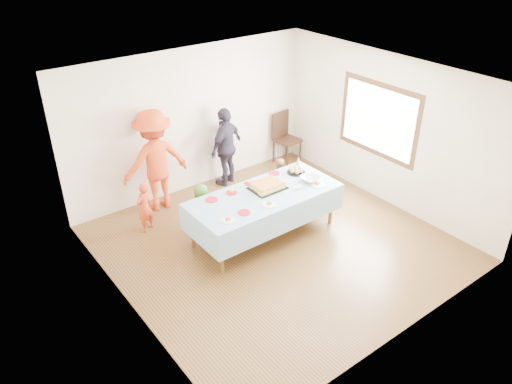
# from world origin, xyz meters

# --- Properties ---
(ground) EXTENTS (5.00, 5.00, 0.00)m
(ground) POSITION_xyz_m (0.00, 0.00, 0.00)
(ground) COLOR #4B2D15
(ground) RESTS_ON ground
(room_walls) EXTENTS (5.04, 5.04, 2.72)m
(room_walls) POSITION_xyz_m (0.05, 0.00, 1.77)
(room_walls) COLOR beige
(room_walls) RESTS_ON ground
(party_table) EXTENTS (2.50, 1.10, 0.78)m
(party_table) POSITION_xyz_m (0.01, 0.32, 0.72)
(party_table) COLOR #54391D
(party_table) RESTS_ON ground
(birthday_cake) EXTENTS (0.56, 0.43, 0.10)m
(birthday_cake) POSITION_xyz_m (0.17, 0.43, 0.83)
(birthday_cake) COLOR black
(birthday_cake) RESTS_ON party_table
(rolls_tray) EXTENTS (0.32, 0.32, 0.10)m
(rolls_tray) POSITION_xyz_m (0.90, 0.57, 0.82)
(rolls_tray) COLOR black
(rolls_tray) RESTS_ON party_table
(punch_bowl) EXTENTS (0.32, 0.32, 0.08)m
(punch_bowl) POSITION_xyz_m (0.90, 0.20, 0.82)
(punch_bowl) COLOR silver
(punch_bowl) RESTS_ON party_table
(party_hat) EXTENTS (0.10, 0.10, 0.16)m
(party_hat) POSITION_xyz_m (1.14, 0.78, 0.86)
(party_hat) COLOR silver
(party_hat) RESTS_ON party_table
(fork_pile) EXTENTS (0.24, 0.18, 0.07)m
(fork_pile) POSITION_xyz_m (0.56, 0.11, 0.81)
(fork_pile) COLOR white
(fork_pile) RESTS_ON party_table
(plate_red_far_a) EXTENTS (0.20, 0.20, 0.01)m
(plate_red_far_a) POSITION_xyz_m (-0.76, 0.68, 0.79)
(plate_red_far_a) COLOR red
(plate_red_far_a) RESTS_ON party_table
(plate_red_far_b) EXTENTS (0.18, 0.18, 0.01)m
(plate_red_far_b) POSITION_xyz_m (-0.39, 0.67, 0.79)
(plate_red_far_b) COLOR red
(plate_red_far_b) RESTS_ON party_table
(plate_red_far_c) EXTENTS (0.17, 0.17, 0.01)m
(plate_red_far_c) POSITION_xyz_m (0.02, 0.75, 0.79)
(plate_red_far_c) COLOR red
(plate_red_far_c) RESTS_ON party_table
(plate_red_far_d) EXTENTS (0.18, 0.18, 0.01)m
(plate_red_far_d) POSITION_xyz_m (0.59, 0.78, 0.79)
(plate_red_far_d) COLOR red
(plate_red_far_d) RESTS_ON party_table
(plate_red_near) EXTENTS (0.19, 0.19, 0.01)m
(plate_red_near) POSITION_xyz_m (-0.58, 0.06, 0.79)
(plate_red_near) COLOR red
(plate_red_near) RESTS_ON party_table
(plate_white_left) EXTENTS (0.22, 0.22, 0.01)m
(plate_white_left) POSITION_xyz_m (-0.89, 0.03, 0.79)
(plate_white_left) COLOR white
(plate_white_left) RESTS_ON party_table
(plate_white_mid) EXTENTS (0.21, 0.21, 0.01)m
(plate_white_mid) POSITION_xyz_m (-0.14, 0.01, 0.79)
(plate_white_mid) COLOR white
(plate_white_mid) RESTS_ON party_table
(plate_white_right) EXTENTS (0.23, 0.23, 0.01)m
(plate_white_right) POSITION_xyz_m (0.90, 0.03, 0.79)
(plate_white_right) COLOR white
(plate_white_right) RESTS_ON party_table
(dining_chair) EXTENTS (0.52, 0.52, 1.08)m
(dining_chair) POSITION_xyz_m (2.09, 2.29, 0.60)
(dining_chair) COLOR black
(dining_chair) RESTS_ON ground
(toddler_left) EXTENTS (0.38, 0.32, 0.89)m
(toddler_left) POSITION_xyz_m (-1.48, 1.64, 0.45)
(toddler_left) COLOR red
(toddler_left) RESTS_ON ground
(toddler_mid) EXTENTS (0.46, 0.36, 0.84)m
(toddler_mid) POSITION_xyz_m (-0.70, 1.10, 0.42)
(toddler_mid) COLOR #3D7828
(toddler_mid) RESTS_ON ground
(toddler_right) EXTENTS (0.46, 0.39, 0.82)m
(toddler_right) POSITION_xyz_m (0.96, 1.10, 0.41)
(toddler_right) COLOR tan
(toddler_right) RESTS_ON ground
(adult_left) EXTENTS (1.24, 0.77, 1.86)m
(adult_left) POSITION_xyz_m (-0.94, 2.20, 0.93)
(adult_left) COLOR red
(adult_left) RESTS_ON ground
(adult_right) EXTENTS (0.99, 0.70, 1.56)m
(adult_right) POSITION_xyz_m (0.55, 2.20, 0.78)
(adult_right) COLOR #2C2837
(adult_right) RESTS_ON ground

